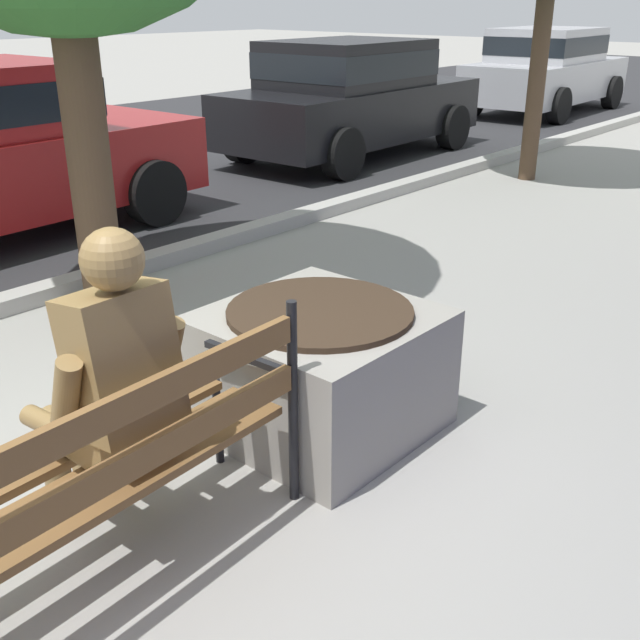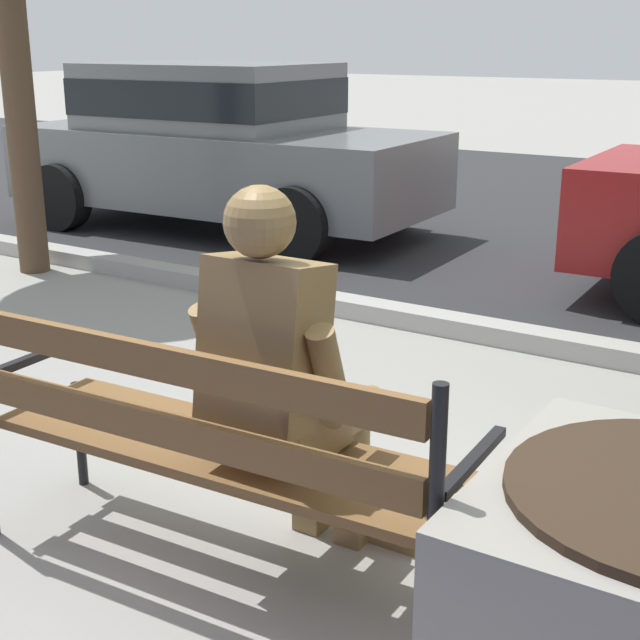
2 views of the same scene
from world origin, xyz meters
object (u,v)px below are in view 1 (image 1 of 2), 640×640
object	(u,v)px
park_bench	(96,471)
parked_car_silver	(547,68)
concrete_planter	(320,369)
bronze_statue_seated	(108,398)
parked_car_black	(351,95)

from	to	relation	value
park_bench	parked_car_silver	size ratio (longest dim) A/B	0.44
parked_car_silver	concrete_planter	bearing A→B (deg)	-159.00
park_bench	bronze_statue_seated	world-z (taller)	bronze_statue_seated
bronze_statue_seated	parked_car_silver	bearing A→B (deg)	19.18
park_bench	parked_car_black	world-z (taller)	parked_car_black
parked_car_silver	bronze_statue_seated	bearing A→B (deg)	-160.82
parked_car_black	park_bench	bearing A→B (deg)	-146.84
park_bench	parked_car_black	distance (m)	8.69
park_bench	bronze_statue_seated	xyz separation A→B (m)	(0.21, 0.21, 0.12)
park_bench	bronze_statue_seated	bearing A→B (deg)	44.92
park_bench	parked_car_silver	world-z (taller)	parked_car_silver
bronze_statue_seated	concrete_planter	xyz separation A→B (m)	(1.22, 0.00, -0.34)
bronze_statue_seated	parked_car_silver	xyz separation A→B (m)	(13.05, 4.54, 0.17)
concrete_planter	parked_car_black	size ratio (longest dim) A/B	0.25
parked_car_black	parked_car_silver	distance (m)	5.99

